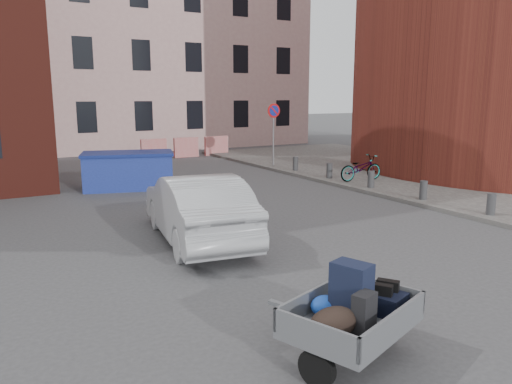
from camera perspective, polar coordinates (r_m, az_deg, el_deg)
ground at (r=10.74m, az=1.63°, el=-5.91°), size 120.00×120.00×0.00m
sidewalk at (r=20.22m, az=20.15°, el=1.63°), size 9.00×24.00×0.12m
building_pink at (r=33.02m, az=-10.07°, el=17.61°), size 16.00×8.00×14.00m
no_parking_sign at (r=21.53m, az=2.03°, el=8.06°), size 0.60×0.09×2.65m
bollards at (r=16.88m, az=13.01°, el=1.43°), size 0.22×9.02×0.55m
barriers at (r=25.75m, az=-7.98°, el=5.07°), size 4.70×0.18×1.00m
trailer at (r=6.13m, az=10.86°, el=-13.48°), size 1.87×1.98×1.20m
dumpster at (r=17.40m, az=-14.39°, el=2.42°), size 3.28×2.32×1.24m
silver_car at (r=10.86m, az=-6.72°, el=-1.79°), size 2.22×4.64×1.47m
bicycle at (r=18.16m, az=11.89°, el=2.70°), size 1.76×0.73×0.90m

